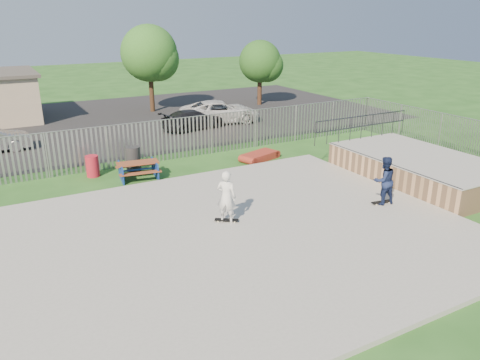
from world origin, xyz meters
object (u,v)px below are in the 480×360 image
car_dark (193,119)px  skater_white (226,197)px  tree_mid (149,53)px  car_white (220,112)px  tree_right (260,62)px  funbox (260,156)px  picnic_table (138,170)px  skater_navy (384,181)px  trash_bin_red (93,166)px  trash_bin_grey (133,159)px

car_dark → skater_white: size_ratio=2.30×
tree_mid → car_white: bearing=-65.8°
car_dark → tree_right: tree_right is taller
tree_mid → funbox: bearing=-87.7°
picnic_table → skater_navy: 10.12m
picnic_table → car_dark: 9.33m
trash_bin_red → skater_navy: bearing=-45.8°
tree_mid → car_dark: bearing=-87.1°
picnic_table → tree_mid: tree_mid is taller
car_white → skater_white: skater_white is taller
tree_mid → skater_white: (-4.33, -20.04, -3.07)m
car_white → tree_right: tree_right is taller
funbox → trash_bin_red: size_ratio=2.12×
trash_bin_grey → skater_navy: bearing=-52.3°
trash_bin_grey → tree_mid: tree_mid is taller
trash_bin_grey → skater_navy: skater_navy is taller
picnic_table → tree_right: (13.70, 12.51, 2.93)m
funbox → trash_bin_grey: trash_bin_grey is taller
picnic_table → trash_bin_red: (-1.65, 1.24, 0.09)m
picnic_table → car_dark: (5.77, 7.32, 0.24)m
picnic_table → tree_right: size_ratio=0.39×
trash_bin_red → picnic_table: bearing=-37.0°
funbox → tree_mid: 14.67m
trash_bin_red → car_white: size_ratio=0.18×
picnic_table → skater_navy: bearing=-39.9°
trash_bin_red → tree_right: 19.25m
trash_bin_grey → car_dark: 8.33m
trash_bin_red → car_dark: car_dark is taller
trash_bin_red → funbox: bearing=-10.5°
trash_bin_red → car_dark: (7.42, 6.08, 0.15)m
car_white → skater_white: 15.86m
funbox → car_white: 8.60m
picnic_table → funbox: (6.01, -0.18, -0.20)m
car_white → skater_navy: size_ratio=2.89×
skater_navy → tree_right: bearing=-100.6°
funbox → skater_navy: bearing=-101.5°
funbox → car_dark: (-0.24, 7.50, 0.44)m
funbox → car_white: size_ratio=0.38×
car_dark → car_white: bearing=-80.0°
trash_bin_red → car_white: 11.91m
tree_right → car_white: bearing=-142.4°
trash_bin_red → tree_right: bearing=36.3°
trash_bin_red → trash_bin_grey: 1.80m
trash_bin_grey → car_dark: bearing=47.5°
car_white → picnic_table: bearing=147.4°
tree_mid → skater_white: size_ratio=3.42×
car_dark → tree_right: (7.92, 5.19, 2.69)m
skater_white → car_dark: bearing=-64.8°
picnic_table → car_white: 11.46m
car_dark → skater_navy: (1.05, -14.77, 0.43)m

